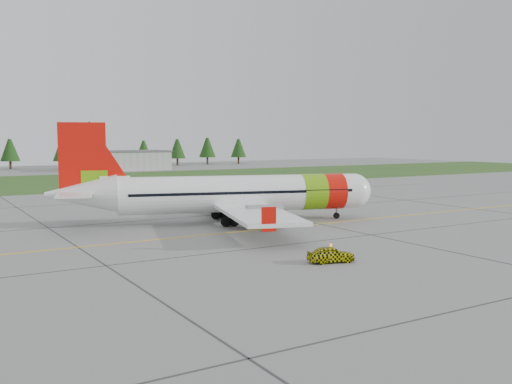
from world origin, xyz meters
TOP-DOWN VIEW (x-y plane):
  - ground at (0.00, 0.00)m, footprint 320.00×320.00m
  - aircraft at (2.95, 13.73)m, footprint 34.16×32.25m
  - follow_me_car at (-0.63, -7.35)m, footprint 1.51×1.66m
  - grass_strip at (0.00, 82.00)m, footprint 320.00×50.00m
  - taxi_guideline at (0.00, 8.00)m, footprint 120.00×0.25m
  - hangar_east at (25.00, 118.00)m, footprint 24.00×12.00m
  - treeline at (0.00, 138.00)m, footprint 160.00×8.00m

SIDE VIEW (x-z plane):
  - ground at x=0.00m, z-range 0.00..0.00m
  - taxi_guideline at x=0.00m, z-range 0.00..0.02m
  - grass_strip at x=0.00m, z-range 0.00..0.03m
  - follow_me_car at x=-0.63m, z-range 0.00..3.48m
  - hangar_east at x=25.00m, z-range 0.00..5.20m
  - aircraft at x=2.95m, z-range -2.24..8.36m
  - treeline at x=0.00m, z-range 0.00..10.00m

